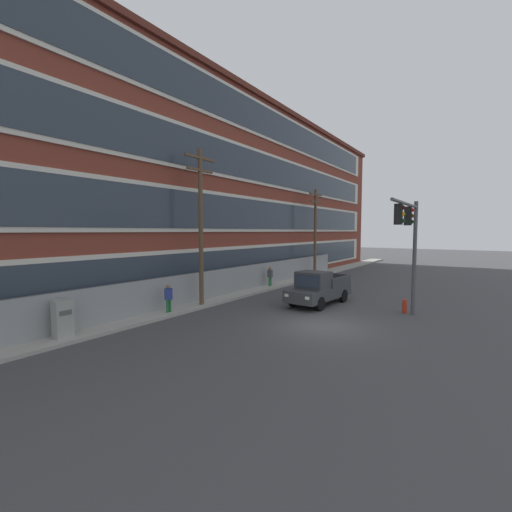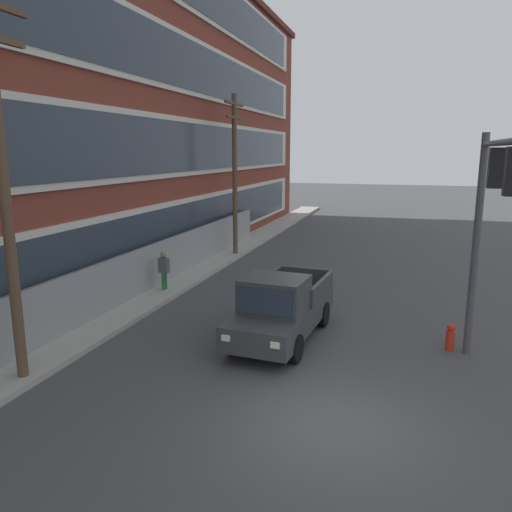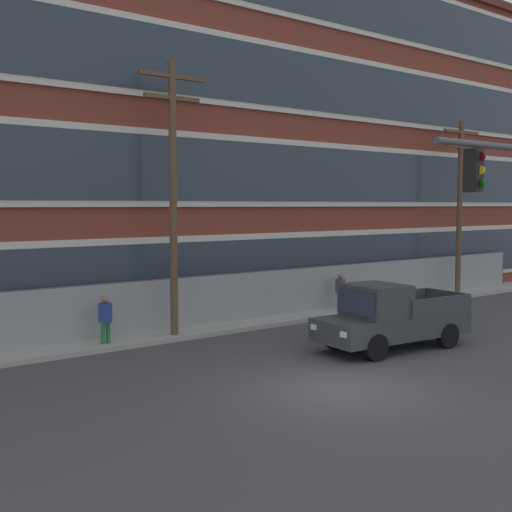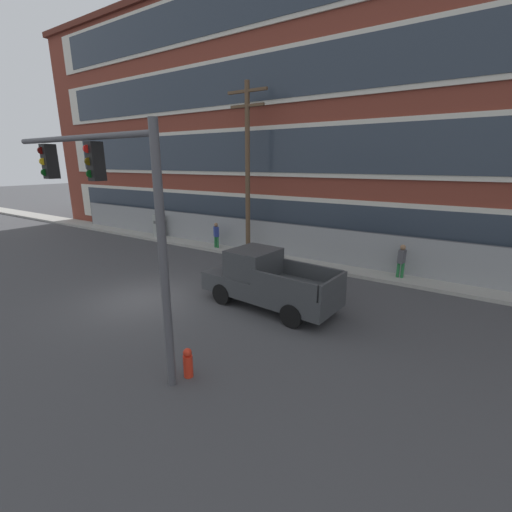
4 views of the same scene
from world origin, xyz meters
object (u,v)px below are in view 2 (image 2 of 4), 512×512
(utility_pole_midblock, at_px, (235,168))
(fire_hydrant, at_px, (450,337))
(pedestrian_by_fence, at_px, (164,270))
(pickup_truck_dark_grey, at_px, (281,309))
(traffic_signal_mast, at_px, (489,207))
(utility_pole_near_corner, at_px, (3,175))

(utility_pole_midblock, height_order, fire_hydrant, utility_pole_midblock)
(utility_pole_midblock, bearing_deg, pedestrian_by_fence, 177.54)
(pickup_truck_dark_grey, relative_size, utility_pole_midblock, 0.63)
(pickup_truck_dark_grey, distance_m, utility_pole_midblock, 13.11)
(traffic_signal_mast, height_order, fire_hydrant, traffic_signal_mast)
(traffic_signal_mast, bearing_deg, fire_hydrant, 14.54)
(utility_pole_near_corner, relative_size, fire_hydrant, 11.85)
(pedestrian_by_fence, bearing_deg, traffic_signal_mast, -112.73)
(pedestrian_by_fence, distance_m, fire_hydrant, 11.00)
(pickup_truck_dark_grey, xyz_separation_m, utility_pole_midblock, (11.33, 5.41, 3.78))
(utility_pole_near_corner, relative_size, pedestrian_by_fence, 5.47)
(utility_pole_midblock, distance_m, fire_hydrant, 15.41)
(traffic_signal_mast, xyz_separation_m, utility_pole_midblock, (12.34, 10.70, 0.42))
(pedestrian_by_fence, bearing_deg, utility_pole_near_corner, -177.83)
(traffic_signal_mast, distance_m, fire_hydrant, 4.32)
(utility_pole_near_corner, height_order, fire_hydrant, utility_pole_near_corner)
(traffic_signal_mast, xyz_separation_m, pedestrian_by_fence, (4.62, 11.03, -3.35))
(pickup_truck_dark_grey, relative_size, fire_hydrant, 6.86)
(pickup_truck_dark_grey, relative_size, utility_pole_near_corner, 0.58)
(traffic_signal_mast, relative_size, fire_hydrant, 7.81)
(fire_hydrant, bearing_deg, traffic_signal_mast, -165.46)
(traffic_signal_mast, bearing_deg, pedestrian_by_fence, 67.27)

